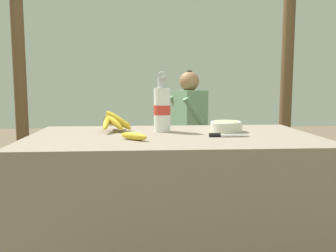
{
  "coord_description": "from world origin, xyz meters",
  "views": [
    {
      "loc": [
        -0.14,
        -1.76,
        0.97
      ],
      "look_at": [
        -0.02,
        0.05,
        0.75
      ],
      "focal_mm": 38.0,
      "sensor_mm": 36.0,
      "label": 1
    }
  ],
  "objects_px": {
    "banana_bunch_ripe": "(114,121)",
    "knife": "(223,135)",
    "water_bottle": "(162,108)",
    "seated_vendor": "(184,123)",
    "loose_banana_front": "(134,136)",
    "serving_bowl": "(226,126)",
    "support_post_far": "(288,55)",
    "wooden_bench": "(158,152)",
    "banana_bunch_green": "(106,140)",
    "support_post_near": "(19,53)"
  },
  "relations": [
    {
      "from": "serving_bowl",
      "to": "water_bottle",
      "type": "distance_m",
      "value": 0.36
    },
    {
      "from": "serving_bowl",
      "to": "knife",
      "type": "bearing_deg",
      "value": -108.01
    },
    {
      "from": "banana_bunch_green",
      "to": "water_bottle",
      "type": "bearing_deg",
      "value": -70.74
    },
    {
      "from": "banana_bunch_green",
      "to": "support_post_near",
      "type": "height_order",
      "value": "support_post_near"
    },
    {
      "from": "water_bottle",
      "to": "knife",
      "type": "xyz_separation_m",
      "value": [
        0.28,
        -0.21,
        -0.12
      ]
    },
    {
      "from": "serving_bowl",
      "to": "loose_banana_front",
      "type": "distance_m",
      "value": 0.55
    },
    {
      "from": "water_bottle",
      "to": "support_post_far",
      "type": "bearing_deg",
      "value": 50.08
    },
    {
      "from": "seated_vendor",
      "to": "support_post_near",
      "type": "height_order",
      "value": "support_post_near"
    },
    {
      "from": "seated_vendor",
      "to": "knife",
      "type": "bearing_deg",
      "value": 72.99
    },
    {
      "from": "knife",
      "to": "support_post_far",
      "type": "xyz_separation_m",
      "value": [
        1.04,
        1.8,
        0.53
      ]
    },
    {
      "from": "wooden_bench",
      "to": "support_post_far",
      "type": "height_order",
      "value": "support_post_far"
    },
    {
      "from": "loose_banana_front",
      "to": "wooden_bench",
      "type": "relative_size",
      "value": 0.08
    },
    {
      "from": "banana_bunch_ripe",
      "to": "knife",
      "type": "xyz_separation_m",
      "value": [
        0.55,
        -0.24,
        -0.05
      ]
    },
    {
      "from": "banana_bunch_ripe",
      "to": "serving_bowl",
      "type": "relative_size",
      "value": 1.5
    },
    {
      "from": "banana_bunch_ripe",
      "to": "water_bottle",
      "type": "xyz_separation_m",
      "value": [
        0.26,
        -0.03,
        0.07
      ]
    },
    {
      "from": "banana_bunch_ripe",
      "to": "banana_bunch_green",
      "type": "bearing_deg",
      "value": 98.16
    },
    {
      "from": "support_post_far",
      "to": "banana_bunch_green",
      "type": "bearing_deg",
      "value": -169.26
    },
    {
      "from": "loose_banana_front",
      "to": "support_post_near",
      "type": "xyz_separation_m",
      "value": [
        -1.13,
        1.87,
        0.52
      ]
    },
    {
      "from": "water_bottle",
      "to": "loose_banana_front",
      "type": "bearing_deg",
      "value": -117.03
    },
    {
      "from": "loose_banana_front",
      "to": "banana_bunch_green",
      "type": "distance_m",
      "value": 1.59
    },
    {
      "from": "support_post_far",
      "to": "banana_bunch_ripe",
      "type": "bearing_deg",
      "value": -135.58
    },
    {
      "from": "wooden_bench",
      "to": "seated_vendor",
      "type": "xyz_separation_m",
      "value": [
        0.23,
        -0.05,
        0.27
      ]
    },
    {
      "from": "banana_bunch_green",
      "to": "wooden_bench",
      "type": "bearing_deg",
      "value": 0.23
    },
    {
      "from": "water_bottle",
      "to": "knife",
      "type": "distance_m",
      "value": 0.37
    },
    {
      "from": "support_post_near",
      "to": "support_post_far",
      "type": "bearing_deg",
      "value": 0.0
    },
    {
      "from": "knife",
      "to": "banana_bunch_green",
      "type": "xyz_separation_m",
      "value": [
        -0.72,
        1.47,
        -0.26
      ]
    },
    {
      "from": "knife",
      "to": "water_bottle",
      "type": "bearing_deg",
      "value": 143.12
    },
    {
      "from": "water_bottle",
      "to": "banana_bunch_green",
      "type": "distance_m",
      "value": 1.38
    },
    {
      "from": "serving_bowl",
      "to": "wooden_bench",
      "type": "height_order",
      "value": "serving_bowl"
    },
    {
      "from": "water_bottle",
      "to": "loose_banana_front",
      "type": "relative_size",
      "value": 2.27
    },
    {
      "from": "banana_bunch_ripe",
      "to": "support_post_far",
      "type": "height_order",
      "value": "support_post_far"
    },
    {
      "from": "knife",
      "to": "support_post_far",
      "type": "height_order",
      "value": "support_post_far"
    },
    {
      "from": "loose_banana_front",
      "to": "wooden_bench",
      "type": "xyz_separation_m",
      "value": [
        0.17,
        1.54,
        -0.38
      ]
    },
    {
      "from": "wooden_bench",
      "to": "support_post_far",
      "type": "distance_m",
      "value": 1.62
    },
    {
      "from": "serving_bowl",
      "to": "water_bottle",
      "type": "xyz_separation_m",
      "value": [
        -0.34,
        0.03,
        0.09
      ]
    },
    {
      "from": "seated_vendor",
      "to": "banana_bunch_green",
      "type": "distance_m",
      "value": 0.72
    },
    {
      "from": "serving_bowl",
      "to": "support_post_far",
      "type": "relative_size",
      "value": 0.07
    },
    {
      "from": "banana_bunch_ripe",
      "to": "loose_banana_front",
      "type": "relative_size",
      "value": 1.81
    },
    {
      "from": "banana_bunch_green",
      "to": "support_post_far",
      "type": "relative_size",
      "value": 0.09
    },
    {
      "from": "banana_bunch_ripe",
      "to": "seated_vendor",
      "type": "xyz_separation_m",
      "value": [
        0.52,
        1.18,
        -0.15
      ]
    },
    {
      "from": "serving_bowl",
      "to": "loose_banana_front",
      "type": "bearing_deg",
      "value": -152.57
    },
    {
      "from": "banana_bunch_ripe",
      "to": "banana_bunch_green",
      "type": "height_order",
      "value": "banana_bunch_ripe"
    },
    {
      "from": "knife",
      "to": "wooden_bench",
      "type": "relative_size",
      "value": 0.11
    },
    {
      "from": "knife",
      "to": "seated_vendor",
      "type": "relative_size",
      "value": 0.18
    },
    {
      "from": "seated_vendor",
      "to": "water_bottle",
      "type": "bearing_deg",
      "value": 59.87
    },
    {
      "from": "banana_bunch_ripe",
      "to": "serving_bowl",
      "type": "height_order",
      "value": "banana_bunch_ripe"
    },
    {
      "from": "serving_bowl",
      "to": "seated_vendor",
      "type": "xyz_separation_m",
      "value": [
        -0.09,
        1.24,
        -0.13
      ]
    },
    {
      "from": "serving_bowl",
      "to": "wooden_bench",
      "type": "distance_m",
      "value": 1.38
    },
    {
      "from": "loose_banana_front",
      "to": "banana_bunch_green",
      "type": "bearing_deg",
      "value": 100.82
    },
    {
      "from": "water_bottle",
      "to": "banana_bunch_green",
      "type": "xyz_separation_m",
      "value": [
        -0.44,
        1.25,
        -0.37
      ]
    }
  ]
}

